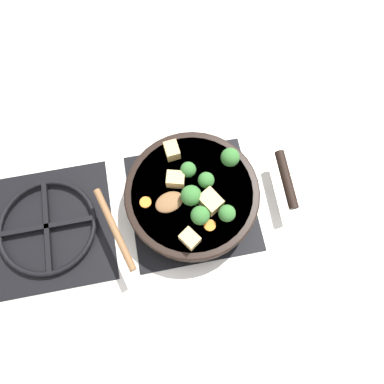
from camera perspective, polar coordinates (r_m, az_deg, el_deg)
ground_plane at (r=0.95m, az=0.00°, el=-1.62°), size 2.40×2.40×0.00m
front_burner_grate at (r=0.94m, az=0.00°, el=-1.40°), size 0.31×0.31×0.03m
rear_burner_grate at (r=0.99m, az=-21.07°, el=-5.03°), size 0.31×0.31×0.03m
skillet_pan at (r=0.90m, az=0.12°, el=-0.49°), size 0.32×0.41×0.05m
wooden_spoon at (r=0.86m, az=-7.90°, el=-3.68°), size 0.20×0.21×0.02m
tofu_cube_center_large at (r=0.83m, az=-0.33°, el=-7.13°), size 0.05×0.05×0.03m
tofu_cube_near_handle at (r=0.90m, az=-3.07°, el=6.33°), size 0.04×0.04×0.03m
tofu_cube_east_chunk at (r=0.87m, az=-2.51°, el=1.93°), size 0.04×0.05×0.03m
tofu_cube_west_chunk at (r=0.85m, az=2.83°, el=-1.48°), size 0.06×0.06×0.04m
broccoli_floret_near_spoon at (r=0.84m, az=-0.14°, el=-0.55°), size 0.05×0.05×0.05m
broccoli_floret_center_top at (r=0.87m, az=-0.84°, el=3.37°), size 0.04×0.04×0.04m
broccoli_floret_east_rim at (r=0.86m, az=2.17°, el=1.81°), size 0.04×0.04×0.05m
broccoli_floret_west_rim at (r=0.84m, az=5.34°, el=-3.26°), size 0.04×0.04×0.05m
broccoli_floret_north_edge at (r=0.88m, az=5.83°, el=5.27°), size 0.05×0.05×0.05m
broccoli_floret_south_cluster at (r=0.83m, az=1.26°, el=-3.59°), size 0.04×0.04×0.05m
carrot_slice_orange_thin at (r=0.87m, az=-7.10°, el=-1.57°), size 0.03×0.03×0.01m
carrot_slice_near_center at (r=0.85m, az=2.73°, el=-5.10°), size 0.03×0.03×0.01m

